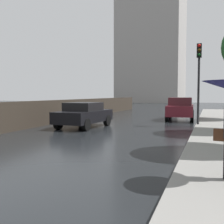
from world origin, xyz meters
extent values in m
cube|color=black|center=(-1.72, 10.78, 0.61)|extent=(1.99, 3.97, 0.61)
cube|color=black|center=(-1.72, 10.72, 1.14)|extent=(1.65, 1.96, 0.44)
cylinder|color=black|center=(-0.99, 9.45, 0.31)|extent=(0.26, 0.63, 0.62)
cylinder|color=black|center=(-2.60, 9.55, 0.31)|extent=(0.26, 0.63, 0.62)
cylinder|color=black|center=(-0.84, 12.00, 0.31)|extent=(0.26, 0.63, 0.62)
cylinder|color=black|center=(-2.44, 12.10, 0.31)|extent=(0.26, 0.63, 0.62)
cube|color=maroon|center=(2.77, 16.99, 0.68)|extent=(1.93, 4.01, 0.70)
cube|color=#461C22|center=(2.78, 16.83, 1.30)|extent=(1.62, 1.98, 0.54)
cylinder|color=black|center=(1.91, 18.24, 0.34)|extent=(0.26, 0.68, 0.67)
cylinder|color=black|center=(3.50, 18.32, 0.34)|extent=(0.26, 0.68, 0.67)
cylinder|color=black|center=(2.05, 15.65, 0.34)|extent=(0.26, 0.68, 0.67)
cylinder|color=black|center=(3.64, 15.73, 0.34)|extent=(0.26, 0.68, 0.67)
cube|color=#3F2314|center=(4.89, 2.81, 1.01)|extent=(0.21, 0.13, 0.24)
cylinder|color=black|center=(4.10, 13.14, 1.97)|extent=(0.12, 0.12, 3.66)
cube|color=black|center=(4.10, 13.14, 4.17)|extent=(0.26, 0.26, 0.75)
sphere|color=red|center=(4.10, 12.96, 4.42)|extent=(0.17, 0.17, 0.17)
sphere|color=#392405|center=(4.10, 12.96, 4.17)|extent=(0.17, 0.17, 0.17)
sphere|color=black|center=(4.10, 12.96, 3.92)|extent=(0.17, 0.17, 0.17)
cube|color=#9E9993|center=(-7.56, 57.29, 16.01)|extent=(14.33, 9.54, 32.03)
camera|label=1|loc=(4.71, -3.06, 1.80)|focal=45.14mm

